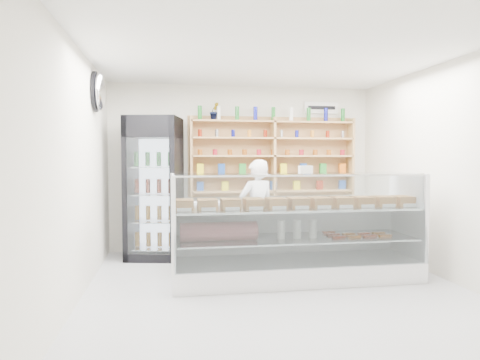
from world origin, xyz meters
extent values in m
plane|color=#A6A7AB|center=(0.00, 0.00, 0.00)|extent=(5.00, 5.00, 0.00)
plane|color=white|center=(0.00, 0.00, 2.80)|extent=(5.00, 5.00, 0.00)
plane|color=silver|center=(0.00, 2.50, 1.40)|extent=(4.50, 0.00, 4.50)
plane|color=silver|center=(0.00, -2.50, 1.40)|extent=(4.50, 0.00, 4.50)
plane|color=silver|center=(-2.25, 0.00, 1.40)|extent=(0.00, 5.00, 5.00)
plane|color=silver|center=(2.25, 0.00, 1.40)|extent=(0.00, 5.00, 5.00)
cube|color=white|center=(0.33, 0.46, 0.13)|extent=(3.16, 0.89, 0.26)
cube|color=white|center=(0.33, 0.88, 0.59)|extent=(3.16, 0.05, 0.66)
cube|color=silver|center=(0.33, 0.46, 0.54)|extent=(3.03, 0.79, 0.02)
cube|color=silver|center=(0.33, 0.46, 0.93)|extent=(3.09, 0.82, 0.02)
cube|color=silver|center=(0.33, 0.03, 0.82)|extent=(3.09, 0.13, 1.10)
cube|color=silver|center=(0.33, 0.41, 1.37)|extent=(3.09, 0.63, 0.01)
imported|color=silver|center=(0.01, 1.36, 0.77)|extent=(0.65, 0.54, 1.54)
cube|color=black|center=(-1.49, 2.01, 1.10)|extent=(0.94, 0.92, 2.20)
cube|color=#3C053E|center=(-1.41, 1.66, 2.03)|extent=(0.77, 0.19, 0.31)
cube|color=silver|center=(-1.41, 1.64, 1.00)|extent=(0.65, 0.15, 1.74)
cube|color=tan|center=(-0.90, 2.34, 1.59)|extent=(0.04, 0.28, 1.33)
cube|color=tan|center=(0.50, 2.34, 1.59)|extent=(0.04, 0.28, 1.33)
cube|color=tan|center=(1.90, 2.34, 1.59)|extent=(0.04, 0.28, 1.33)
cube|color=tan|center=(0.50, 2.34, 1.00)|extent=(2.80, 0.28, 0.03)
cube|color=tan|center=(0.50, 2.34, 1.30)|extent=(2.80, 0.28, 0.03)
cube|color=tan|center=(0.50, 2.34, 1.60)|extent=(2.80, 0.28, 0.03)
cube|color=tan|center=(0.50, 2.34, 1.90)|extent=(2.80, 0.28, 0.03)
cube|color=tan|center=(0.50, 2.34, 2.18)|extent=(2.80, 0.28, 0.03)
imported|color=#1E6626|center=(-0.51, 2.34, 2.34)|extent=(0.20, 0.18, 0.29)
ellipsoid|color=silver|center=(-2.17, 1.20, 2.45)|extent=(0.15, 0.50, 0.50)
cube|color=white|center=(1.40, 2.47, 2.45)|extent=(0.62, 0.03, 0.20)
camera|label=1|loc=(-1.27, -4.78, 1.57)|focal=32.00mm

